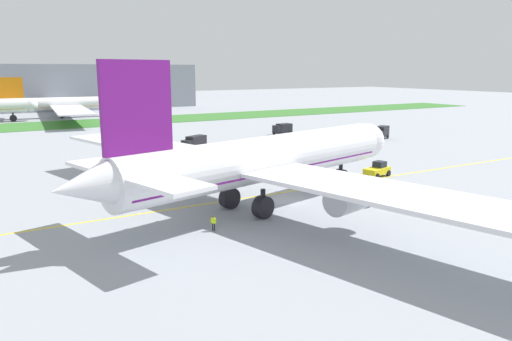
{
  "coord_description": "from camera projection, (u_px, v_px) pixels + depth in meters",
  "views": [
    {
      "loc": [
        -33.3,
        -48.87,
        16.02
      ],
      "look_at": [
        -2.71,
        2.63,
        3.66
      ],
      "focal_mm": 34.46,
      "sensor_mm": 36.0,
      "label": 1
    }
  ],
  "objects": [
    {
      "name": "ground_plane",
      "position": [
        286.0,
        201.0,
        61.04
      ],
      "size": [
        600.0,
        600.0,
        0.0
      ],
      "primitive_type": "plane",
      "color": "#9399A0",
      "rests_on": "ground"
    },
    {
      "name": "apron_taxi_line",
      "position": [
        270.0,
        194.0,
        64.14
      ],
      "size": [
        280.0,
        0.36,
        0.01
      ],
      "primitive_type": "cube",
      "color": "yellow",
      "rests_on": "ground"
    },
    {
      "name": "grass_median_strip",
      "position": [
        92.0,
        123.0,
        149.24
      ],
      "size": [
        320.0,
        24.0,
        0.1
      ],
      "primitive_type": "cube",
      "color": "#38722D",
      "rests_on": "ground"
    },
    {
      "name": "airliner_foreground",
      "position": [
        261.0,
        161.0,
        56.42
      ],
      "size": [
        47.7,
        75.92,
        16.88
      ],
      "color": "white",
      "rests_on": "ground"
    },
    {
      "name": "pushback_tug",
      "position": [
        377.0,
        170.0,
        74.62
      ],
      "size": [
        6.44,
        3.35,
        2.29
      ],
      "color": "yellow",
      "rests_on": "ground"
    },
    {
      "name": "ground_crew_wingwalker_port",
      "position": [
        213.0,
        222.0,
        49.51
      ],
      "size": [
        0.46,
        0.46,
        1.58
      ],
      "color": "black",
      "rests_on": "ground"
    },
    {
      "name": "ground_crew_marshaller_front",
      "position": [
        343.0,
        198.0,
        58.72
      ],
      "size": [
        0.32,
        0.56,
        1.62
      ],
      "color": "black",
      "rests_on": "ground"
    },
    {
      "name": "traffic_cone_near_nose",
      "position": [
        427.0,
        191.0,
        64.74
      ],
      "size": [
        0.36,
        0.36,
        0.58
      ],
      "color": "#F2590C",
      "rests_on": "ground"
    },
    {
      "name": "traffic_cone_port_wing",
      "position": [
        500.0,
        214.0,
        54.6
      ],
      "size": [
        0.36,
        0.36,
        0.58
      ],
      "color": "#F2590C",
      "rests_on": "ground"
    },
    {
      "name": "service_truck_baggage_loader",
      "position": [
        381.0,
        132.0,
        114.95
      ],
      "size": [
        5.7,
        4.27,
        2.97
      ],
      "color": "black",
      "rests_on": "ground"
    },
    {
      "name": "service_truck_fuel_bowser",
      "position": [
        194.0,
        143.0,
        97.95
      ],
      "size": [
        5.94,
        4.23,
        3.01
      ],
      "color": "black",
      "rests_on": "ground"
    },
    {
      "name": "service_truck_catering_van",
      "position": [
        282.0,
        129.0,
        122.96
      ],
      "size": [
        5.02,
        3.09,
        2.68
      ],
      "color": "black",
      "rests_on": "ground"
    },
    {
      "name": "parked_airliner_far_centre",
      "position": [
        69.0,
        104.0,
        166.22
      ],
      "size": [
        51.14,
        83.63,
        13.57
      ],
      "color": "white",
      "rests_on": "ground"
    },
    {
      "name": "terminal_building",
      "position": [
        42.0,
        87.0,
        194.33
      ],
      "size": [
        122.93,
        20.0,
        18.0
      ],
      "primitive_type": "cube",
      "color": "gray",
      "rests_on": "ground"
    }
  ]
}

